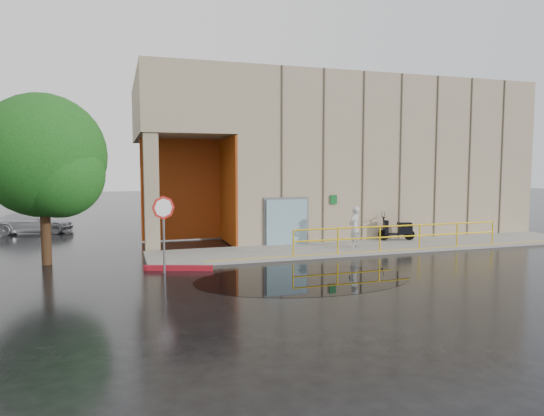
{
  "coord_description": "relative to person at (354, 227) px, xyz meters",
  "views": [
    {
      "loc": [
        -6.96,
        -14.3,
        3.61
      ],
      "look_at": [
        -1.42,
        3.0,
        2.05
      ],
      "focal_mm": 32.0,
      "sensor_mm": 36.0,
      "label": 1
    }
  ],
  "objects": [
    {
      "name": "red_curb",
      "position": [
        -7.69,
        -1.74,
        -0.94
      ],
      "size": [
        2.33,
        0.96,
        0.18
      ],
      "primitive_type": "cube",
      "rotation": [
        0.0,
        0.0,
        -0.33
      ],
      "color": "maroon",
      "rests_on": "ground"
    },
    {
      "name": "person",
      "position": [
        0.0,
        0.0,
        0.0
      ],
      "size": [
        0.77,
        0.72,
        1.76
      ],
      "primitive_type": "imported",
      "rotation": [
        0.0,
        0.0,
        3.77
      ],
      "color": "#B8B8BE",
      "rests_on": "sidewalk"
    },
    {
      "name": "car_c",
      "position": [
        -14.07,
        10.25,
        -0.43
      ],
      "size": [
        4.25,
        1.99,
        1.2
      ],
      "primitive_type": "imported",
      "rotation": [
        0.0,
        0.0,
        1.49
      ],
      "color": "silver",
      "rests_on": "ground"
    },
    {
      "name": "scooter",
      "position": [
        2.86,
        1.2,
        -0.11
      ],
      "size": [
        1.78,
        0.95,
        1.35
      ],
      "rotation": [
        0.0,
        0.0,
        -0.25
      ],
      "color": "black",
      "rests_on": "sidewalk"
    },
    {
      "name": "stop_sign",
      "position": [
        -8.19,
        -2.06,
        0.88
      ],
      "size": [
        0.77,
        0.28,
        2.63
      ],
      "rotation": [
        0.0,
        0.0,
        -0.09
      ],
      "color": "slate",
      "rests_on": "ground"
    },
    {
      "name": "sidewalk",
      "position": [
        1.31,
        0.26,
        -0.96
      ],
      "size": [
        20.0,
        3.0,
        0.15
      ],
      "primitive_type": "cube",
      "color": "gray",
      "rests_on": "ground"
    },
    {
      "name": "guardrail",
      "position": [
        1.56,
        -1.09,
        -0.35
      ],
      "size": [
        9.56,
        0.06,
        1.03
      ],
      "color": "yellow",
      "rests_on": "sidewalk"
    },
    {
      "name": "ground",
      "position": [
        -2.69,
        -4.24,
        -1.03
      ],
      "size": [
        120.0,
        120.0,
        0.0
      ],
      "primitive_type": "plane",
      "color": "black",
      "rests_on": "ground"
    },
    {
      "name": "tree_near",
      "position": [
        -12.04,
        0.69,
        2.8
      ],
      "size": [
        4.49,
        4.49,
        6.25
      ],
      "rotation": [
        0.0,
        0.0,
        -0.18
      ],
      "color": "#311D10",
      "rests_on": "ground"
    },
    {
      "name": "puddle",
      "position": [
        -4.01,
        -4.28,
        -1.03
      ],
      "size": [
        7.41,
        4.93,
        0.01
      ],
      "primitive_type": "cube",
      "rotation": [
        0.0,
        0.0,
        -0.08
      ],
      "color": "black",
      "rests_on": "ground"
    },
    {
      "name": "building",
      "position": [
        2.41,
        6.75,
        3.17
      ],
      "size": [
        20.0,
        10.17,
        8.0
      ],
      "color": "gray",
      "rests_on": "ground"
    }
  ]
}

